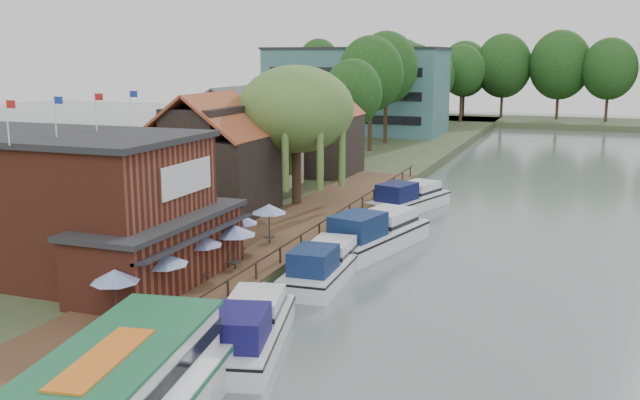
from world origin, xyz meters
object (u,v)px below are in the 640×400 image
(cottage_b, at_px, (237,138))
(umbrella_4, at_px, (239,235))
(cruiser_0, at_px, (249,323))
(cottage_a, at_px, (210,154))
(cottage_c, at_px, (318,129))
(cruiser_1, at_px, (324,260))
(pub, at_px, (82,205))
(umbrella_0, at_px, (116,297))
(cruiser_2, at_px, (375,229))
(willow, at_px, (296,136))
(umbrella_1, at_px, (162,278))
(umbrella_2, at_px, (202,258))
(umbrella_3, at_px, (235,247))
(umbrella_5, at_px, (269,224))
(hotel_block, at_px, (356,90))
(cruiser_3, at_px, (409,195))

(cottage_b, distance_m, umbrella_4, 21.99)
(umbrella_4, relative_size, cruiser_0, 0.25)
(cottage_a, distance_m, cottage_c, 19.03)
(cottage_b, relative_size, cruiser_1, 1.02)
(pub, relative_size, umbrella_0, 8.42)
(cruiser_2, bearing_deg, cottage_c, 132.57)
(pub, bearing_deg, willow, 80.07)
(cottage_b, height_order, willow, willow)
(cottage_b, distance_m, umbrella_1, 29.69)
(umbrella_4, bearing_deg, cruiser_0, -61.03)
(umbrella_2, bearing_deg, cottage_c, 100.80)
(cruiser_0, bearing_deg, umbrella_3, 107.25)
(cruiser_2, bearing_deg, willow, 153.72)
(umbrella_5, bearing_deg, umbrella_4, -98.76)
(cottage_c, relative_size, umbrella_0, 3.58)
(cottage_a, bearing_deg, hotel_block, 97.13)
(umbrella_2, relative_size, cruiser_2, 0.22)
(cottage_b, bearing_deg, hotel_block, 94.97)
(cottage_a, distance_m, cruiser_3, 16.41)
(cottage_c, relative_size, willow, 0.82)
(umbrella_3, bearing_deg, umbrella_1, -95.68)
(umbrella_1, relative_size, umbrella_3, 1.02)
(umbrella_5, bearing_deg, cottage_b, 122.45)
(cottage_c, bearing_deg, pub, -90.00)
(umbrella_1, bearing_deg, hotel_block, 101.00)
(cottage_b, distance_m, umbrella_5, 19.62)
(cottage_b, height_order, cruiser_1, cottage_b)
(willow, xyz_separation_m, cruiser_2, (8.07, -6.68, -4.88))
(umbrella_0, xyz_separation_m, umbrella_5, (0.49, 14.16, 0.00))
(umbrella_3, distance_m, umbrella_4, 2.60)
(willow, xyz_separation_m, cruiser_3, (7.37, 5.58, -5.00))
(umbrella_0, xyz_separation_m, cruiser_3, (4.95, 31.11, -1.08))
(umbrella_5, xyz_separation_m, cruiser_2, (5.16, 4.69, -0.96))
(pub, relative_size, cottage_c, 2.35)
(hotel_block, xyz_separation_m, cruiser_0, (19.04, -74.59, -6.01))
(umbrella_0, relative_size, cruiser_0, 0.25)
(cruiser_0, xyz_separation_m, cruiser_1, (-0.28, 9.78, -0.01))
(umbrella_1, bearing_deg, cruiser_1, 63.42)
(willow, bearing_deg, umbrella_5, -75.64)
(pub, xyz_separation_m, hotel_block, (-8.00, 71.00, 2.50))
(cottage_b, relative_size, cruiser_0, 1.01)
(cottage_c, bearing_deg, hotel_block, 102.20)
(pub, distance_m, cruiser_0, 12.13)
(umbrella_2, relative_size, cruiser_1, 0.25)
(cruiser_2, bearing_deg, cottage_b, 156.46)
(umbrella_4, xyz_separation_m, cruiser_3, (4.92, 19.97, -1.08))
(umbrella_4, bearing_deg, cruiser_3, 76.15)
(umbrella_4, bearing_deg, cruiser_2, 53.86)
(cottage_c, xyz_separation_m, umbrella_4, (5.95, -28.38, -2.96))
(cottage_a, xyz_separation_m, umbrella_3, (7.90, -11.80, -2.96))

